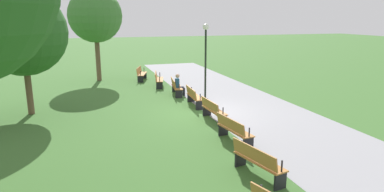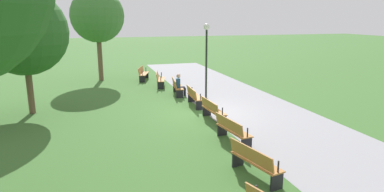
{
  "view_description": "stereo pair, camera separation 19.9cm",
  "coord_description": "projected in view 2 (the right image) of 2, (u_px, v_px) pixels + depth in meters",
  "views": [
    {
      "loc": [
        13.39,
        -4.85,
        4.13
      ],
      "look_at": [
        0.0,
        -0.59,
        0.8
      ],
      "focal_mm": 31.05,
      "sensor_mm": 36.0,
      "label": 1
    },
    {
      "loc": [
        13.44,
        -4.66,
        4.13
      ],
      "look_at": [
        0.0,
        -0.59,
        0.8
      ],
      "focal_mm": 31.05,
      "sensor_mm": 36.0,
      "label": 2
    }
  ],
  "objects": [
    {
      "name": "ground_plane",
      "position": [
        205.0,
        113.0,
        14.79
      ],
      "size": [
        120.0,
        120.0,
        0.0
      ],
      "primitive_type": "plane",
      "color": "#3D6B2D"
    },
    {
      "name": "bench_4",
      "position": [
        212.0,
        110.0,
        13.48
      ],
      "size": [
        1.69,
        0.55,
        0.89
      ],
      "rotation": [
        0.0,
        0.0,
        0.04
      ],
      "color": "#B27538",
      "rests_on": "ground"
    },
    {
      "name": "bench_5",
      "position": [
        232.0,
        130.0,
        11.09
      ],
      "size": [
        1.72,
        0.69,
        0.89
      ],
      "rotation": [
        0.0,
        0.0,
        0.13
      ],
      "color": "#B27538",
      "rests_on": "ground"
    },
    {
      "name": "tree_4",
      "position": [
        24.0,
        32.0,
        13.89
      ],
      "size": [
        3.63,
        3.63,
        5.35
      ],
      "color": "brown",
      "rests_on": "ground"
    },
    {
      "name": "lamp_post",
      "position": [
        206.0,
        47.0,
        16.75
      ],
      "size": [
        0.32,
        0.32,
        3.85
      ],
      "color": "black",
      "rests_on": "ground"
    },
    {
      "name": "bench_3",
      "position": [
        194.0,
        96.0,
        15.82
      ],
      "size": [
        1.69,
        0.55,
        0.89
      ],
      "rotation": [
        0.0,
        0.0,
        -0.04
      ],
      "color": "#B27538",
      "rests_on": "ground"
    },
    {
      "name": "bench_6",
      "position": [
        254.0,
        161.0,
        8.67
      ],
      "size": [
        1.73,
        0.83,
        0.89
      ],
      "rotation": [
        0.0,
        0.0,
        0.22
      ],
      "color": "#B27538",
      "rests_on": "ground"
    },
    {
      "name": "person_seated",
      "position": [
        180.0,
        84.0,
        17.83
      ],
      "size": [
        0.37,
        0.55,
        1.2
      ],
      "rotation": [
        0.0,
        0.0,
        -0.13
      ],
      "color": "navy",
      "rests_on": "ground"
    },
    {
      "name": "path_paving",
      "position": [
        252.0,
        108.0,
        15.44
      ],
      "size": [
        32.02,
        4.63,
        0.01
      ],
      "primitive_type": "cube",
      "color": "#939399",
      "rests_on": "ground"
    },
    {
      "name": "bench_0",
      "position": [
        143.0,
        73.0,
        22.32
      ],
      "size": [
        1.73,
        0.96,
        0.89
      ],
      "rotation": [
        0.0,
        0.0,
        -0.31
      ],
      "color": "#B27538",
      "rests_on": "ground"
    },
    {
      "name": "bench_2",
      "position": [
        177.0,
        86.0,
        18.08
      ],
      "size": [
        1.72,
        0.69,
        0.89
      ],
      "rotation": [
        0.0,
        0.0,
        -0.13
      ],
      "color": "#B27538",
      "rests_on": "ground"
    },
    {
      "name": "bench_1",
      "position": [
        160.0,
        79.0,
        20.25
      ],
      "size": [
        1.73,
        0.83,
        0.89
      ],
      "rotation": [
        0.0,
        0.0,
        -0.22
      ],
      "color": "#B27538",
      "rests_on": "ground"
    },
    {
      "name": "tree_2",
      "position": [
        97.0,
        16.0,
        21.43
      ],
      "size": [
        3.45,
        3.45,
        5.97
      ],
      "color": "brown",
      "rests_on": "ground"
    }
  ]
}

